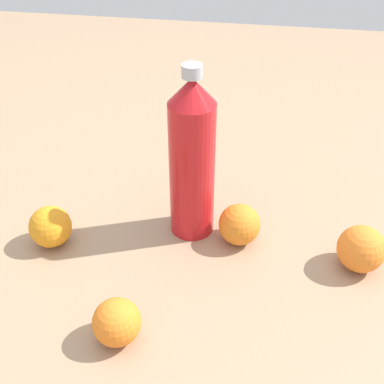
{
  "coord_description": "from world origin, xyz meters",
  "views": [
    {
      "loc": [
        -0.14,
        0.69,
        0.58
      ],
      "look_at": [
        -0.02,
        0.03,
        0.08
      ],
      "focal_mm": 45.23,
      "sensor_mm": 36.0,
      "label": 1
    }
  ],
  "objects_px": {
    "orange_0": "(117,322)",
    "orange_3": "(361,249)",
    "orange_2": "(239,224)",
    "water_bottle": "(192,159)",
    "orange_1": "(50,227)"
  },
  "relations": [
    {
      "from": "orange_0",
      "to": "orange_3",
      "type": "bearing_deg",
      "value": -149.34
    },
    {
      "from": "orange_0",
      "to": "orange_3",
      "type": "relative_size",
      "value": 0.88
    },
    {
      "from": "orange_2",
      "to": "orange_3",
      "type": "distance_m",
      "value": 0.2
    },
    {
      "from": "orange_2",
      "to": "orange_3",
      "type": "bearing_deg",
      "value": 171.4
    },
    {
      "from": "orange_0",
      "to": "orange_2",
      "type": "relative_size",
      "value": 0.94
    },
    {
      "from": "orange_0",
      "to": "water_bottle",
      "type": "bearing_deg",
      "value": -103.29
    },
    {
      "from": "water_bottle",
      "to": "orange_2",
      "type": "xyz_separation_m",
      "value": [
        -0.09,
        0.02,
        -0.11
      ]
    },
    {
      "from": "water_bottle",
      "to": "orange_3",
      "type": "bearing_deg",
      "value": -28.61
    },
    {
      "from": "orange_2",
      "to": "orange_3",
      "type": "height_order",
      "value": "orange_3"
    },
    {
      "from": "orange_0",
      "to": "orange_1",
      "type": "xyz_separation_m",
      "value": [
        0.17,
        -0.17,
        0.0
      ]
    },
    {
      "from": "orange_1",
      "to": "orange_2",
      "type": "distance_m",
      "value": 0.33
    },
    {
      "from": "orange_0",
      "to": "orange_2",
      "type": "xyz_separation_m",
      "value": [
        -0.15,
        -0.24,
        0.0
      ]
    },
    {
      "from": "water_bottle",
      "to": "orange_2",
      "type": "relative_size",
      "value": 4.25
    },
    {
      "from": "orange_3",
      "to": "orange_0",
      "type": "bearing_deg",
      "value": 30.66
    },
    {
      "from": "orange_1",
      "to": "orange_2",
      "type": "relative_size",
      "value": 1.0
    }
  ]
}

